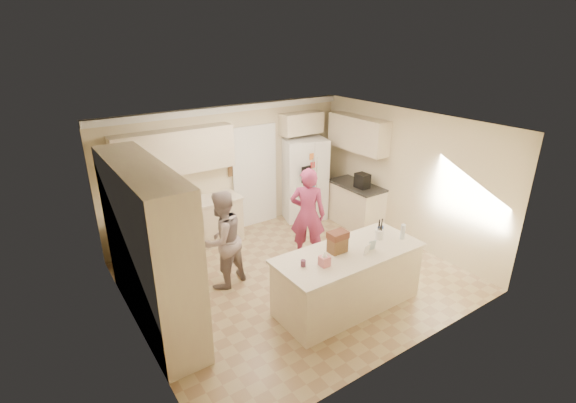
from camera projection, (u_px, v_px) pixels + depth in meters
floor at (295, 277)px, 7.16m from camera, size 5.20×4.60×0.02m
ceiling at (296, 125)px, 6.18m from camera, size 5.20×4.60×0.02m
wall_back at (230, 170)px, 8.44m from camera, size 5.20×0.02×2.60m
wall_front at (408, 270)px, 4.90m from camera, size 5.20×0.02×2.60m
wall_left at (128, 251)px, 5.31m from camera, size 0.02×4.60×2.60m
wall_right at (406, 177)px, 8.03m from camera, size 0.02×4.60×2.60m
crown_back at (227, 109)px, 7.94m from camera, size 5.20×0.08×0.12m
pantry_bank at (149, 247)px, 5.67m from camera, size 0.60×2.60×2.35m
back_base_cab at (185, 228)px, 7.93m from camera, size 2.20×0.60×0.88m
back_countertop at (183, 206)px, 7.75m from camera, size 2.24×0.63×0.04m
back_upper_cab at (175, 152)px, 7.48m from camera, size 2.20×0.35×0.80m
doorway_opening at (254, 177)px, 8.80m from camera, size 0.90×0.06×2.10m
doorway_casing at (255, 178)px, 8.77m from camera, size 1.02×0.03×2.22m
wall_frame_upper at (231, 159)px, 8.33m from camera, size 0.15×0.02×0.20m
wall_frame_lower at (232, 172)px, 8.43m from camera, size 0.15×0.02×0.20m
refrigerator at (304, 179)px, 9.17m from camera, size 1.06×0.93×1.80m
fridge_seam at (314, 183)px, 8.90m from camera, size 0.02×0.02×1.78m
fridge_dispenser at (306, 174)px, 8.68m from camera, size 0.22×0.03×0.35m
fridge_handle_l at (313, 177)px, 8.80m from camera, size 0.02×0.02×0.85m
fridge_handle_r at (316, 177)px, 8.85m from camera, size 0.02×0.02×0.85m
over_fridge_cab at (301, 123)px, 8.86m from camera, size 0.95×0.35×0.45m
right_base_cab at (356, 205)px, 8.96m from camera, size 0.60×1.20×0.88m
right_countertop at (357, 185)px, 8.78m from camera, size 0.63×1.24×0.04m
right_upper_cab at (358, 134)px, 8.61m from camera, size 0.35×1.50×0.70m
coffee_maker at (362, 181)px, 8.54m from camera, size 0.22×0.28×0.30m
island_base at (348, 280)px, 6.26m from camera, size 2.20×0.90×0.88m
island_top at (349, 253)px, 6.08m from camera, size 2.28×0.96×0.05m
utensil_crock at (379, 234)px, 6.42m from camera, size 0.13×0.13×0.15m
tissue_box at (324, 261)px, 5.68m from camera, size 0.13×0.13×0.14m
tissue_plume at (325, 254)px, 5.64m from camera, size 0.08×0.08×0.08m
dollhouse_body at (337, 245)px, 6.03m from camera, size 0.26×0.18×0.22m
dollhouse_roof at (338, 235)px, 5.97m from camera, size 0.28×0.20×0.10m
jam_jar at (303, 263)px, 5.68m from camera, size 0.07×0.07×0.09m
greeting_card_a at (367, 249)px, 5.97m from camera, size 0.12×0.06×0.16m
greeting_card_b at (372, 245)px, 6.08m from camera, size 0.12×0.05×0.16m
water_bottle at (403, 232)px, 6.41m from camera, size 0.07×0.07×0.24m
shaker_salt at (379, 229)px, 6.65m from camera, size 0.05×0.05×0.09m
shaker_pepper at (382, 228)px, 6.69m from camera, size 0.05×0.05×0.09m
teen_boy at (222, 240)px, 6.65m from camera, size 0.94×0.82×1.64m
teen_girl at (308, 214)px, 7.45m from camera, size 0.75×0.73×1.74m
fridge_magnets at (314, 184)px, 8.89m from camera, size 0.76×0.02×1.44m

